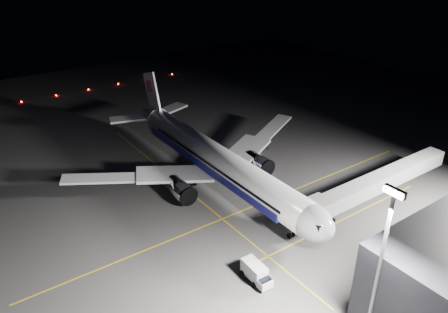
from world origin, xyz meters
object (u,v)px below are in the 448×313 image
baggage_tug (262,145)px  jet_bridge (375,184)px  floodlight_mast_south (382,255)px  safety_cone_a (267,165)px  safety_cone_b (255,159)px  airliner (215,159)px  service_truck (256,273)px  safety_cone_c (248,155)px

baggage_tug → jet_bridge: bearing=3.8°
floodlight_mast_south → safety_cone_a: 46.04m
safety_cone_b → airliner: bearing=-77.7°
airliner → floodlight_mast_south: 42.13m
airliner → safety_cone_a: bearing=86.3°
airliner → service_truck: bearing=-22.4°
floodlight_mast_south → service_truck: floodlight_mast_south is taller
jet_bridge → baggage_tug: bearing=-178.7°
baggage_tug → service_truck: bearing=-38.3°
floodlight_mast_south → safety_cone_a: size_ratio=38.44×
service_truck → baggage_tug: (-32.52, 28.12, -0.63)m
airliner → jet_bridge: size_ratio=1.79×
service_truck → safety_cone_a: 34.46m
safety_cone_b → safety_cone_c: size_ratio=0.97×
floodlight_mast_south → safety_cone_a: floodlight_mast_south is taller
airliner → safety_cone_c: size_ratio=98.53×
floodlight_mast_south → baggage_tug: (-47.59, 23.41, -11.59)m
airliner → floodlight_mast_south: size_ratio=2.97×
safety_cone_a → floodlight_mast_south: bearing=-25.0°
jet_bridge → service_truck: 29.11m
service_truck → safety_cone_b: service_truck is taller
baggage_tug → safety_cone_a: baggage_tug is taller
safety_cone_a → jet_bridge: bearing=13.4°
floodlight_mast_south → safety_cone_b: (-43.78, 18.35, -12.07)m
service_truck → safety_cone_b: size_ratio=8.58×
jet_bridge → safety_cone_b: (-25.78, -5.72, -4.28)m
safety_cone_b → safety_cone_c: 2.54m
airliner → floodlight_mast_south: (41.08, -6.01, 7.21)m
airliner → floodlight_mast_south: floodlight_mast_south is taller
baggage_tug → safety_cone_a: (7.34, -4.63, -0.51)m
baggage_tug → safety_cone_b: 6.36m
service_truck → baggage_tug: 43.00m
service_truck → baggage_tug: service_truck is taller
floodlight_mast_south → safety_cone_b: 48.98m
airliner → service_truck: 28.38m
jet_bridge → floodlight_mast_south: size_ratio=1.66×
safety_cone_a → safety_cone_c: safety_cone_c is taller
floodlight_mast_south → safety_cone_c: 51.26m
safety_cone_a → safety_cone_c: (-6.06, -0.42, 0.04)m
jet_bridge → baggage_tug: size_ratio=14.37×
airliner → baggage_tug: (-6.52, 17.39, -4.39)m
safety_cone_b → floodlight_mast_south: bearing=-22.7°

